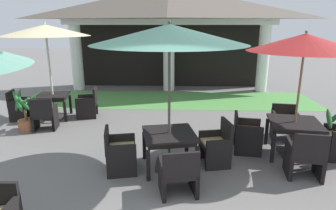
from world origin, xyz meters
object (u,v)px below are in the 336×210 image
object	(u,v)px
patio_umbrella_mid_left	(46,32)
patio_chair_far_back_north	(284,122)
potted_palm_right_edge	(335,140)
patio_umbrella_mid_right	(169,36)
patio_table_mid_right	(169,137)
patio_chair_far_back_south	(305,156)
patio_table_mid_left	(53,98)
patio_chair_mid_left_south	(44,115)
patio_umbrella_far_back	(305,44)
patio_table_far_back	(295,126)
potted_palm_left_edge	(26,117)
patio_chair_far_back_west	(246,133)
patio_chair_mid_right_west	(119,151)
patio_chair_mid_right_south	(179,173)
patio_chair_mid_left_west	(19,106)
patio_chair_mid_left_east	(88,104)
patio_chair_mid_right_east	(217,145)

from	to	relation	value
patio_umbrella_mid_left	patio_chair_far_back_north	world-z (taller)	patio_umbrella_mid_left
patio_umbrella_mid_left	potted_palm_right_edge	world-z (taller)	patio_umbrella_mid_left
patio_umbrella_mid_right	potted_palm_right_edge	world-z (taller)	patio_umbrella_mid_right
patio_table_mid_right	patio_chair_far_back_south	xyz separation A→B (m)	(2.49, -0.29, -0.21)
patio_table_mid_left	patio_umbrella_mid_left	world-z (taller)	patio_umbrella_mid_left
patio_chair_far_back_south	patio_table_mid_right	bearing A→B (deg)	-177.99
patio_chair_mid_left_south	patio_umbrella_far_back	bearing A→B (deg)	-21.52
patio_table_far_back	potted_palm_left_edge	bearing A→B (deg)	169.45
patio_table_mid_left	patio_umbrella_far_back	world-z (taller)	patio_umbrella_far_back
patio_chair_far_back_west	patio_chair_mid_right_west	bearing A→B (deg)	-60.01
patio_chair_mid_right_west	potted_palm_right_edge	distance (m)	4.61
patio_chair_mid_right_south	patio_table_mid_right	bearing A→B (deg)	90.00
patio_chair_mid_right_west	patio_chair_mid_right_south	xyz separation A→B (m)	(1.13, -0.75, -0.01)
patio_chair_far_back_west	patio_chair_far_back_south	xyz separation A→B (m)	(0.82, -1.12, 0.01)
patio_umbrella_mid_right	patio_chair_far_back_north	size ratio (longest dim) A/B	3.44
patio_chair_far_back_north	potted_palm_right_edge	size ratio (longest dim) A/B	0.82
patio_umbrella_far_back	patio_chair_far_back_south	bearing A→B (deg)	-98.73
patio_chair_mid_left_west	patio_chair_mid_left_south	size ratio (longest dim) A/B	0.96
patio_table_mid_left	patio_chair_far_back_west	world-z (taller)	patio_chair_far_back_west
patio_umbrella_far_back	patio_chair_far_back_west	size ratio (longest dim) A/B	3.11
patio_table_mid_left	patio_chair_far_back_south	size ratio (longest dim) A/B	1.08
patio_umbrella_mid_left	potted_palm_left_edge	xyz separation A→B (m)	(-0.30, -1.06, -2.15)
patio_table_mid_left	patio_chair_mid_left_south	world-z (taller)	patio_chair_mid_left_south
patio_table_mid_right	potted_palm_right_edge	bearing A→B (deg)	12.04
patio_umbrella_mid_right	patio_chair_far_back_west	distance (m)	2.82
patio_chair_mid_left_west	patio_table_mid_right	world-z (taller)	patio_chair_mid_left_west
patio_umbrella_mid_right	patio_chair_mid_right_south	world-z (taller)	patio_umbrella_mid_right
patio_table_far_back	patio_chair_far_back_west	xyz separation A→B (m)	(-0.97, 0.15, -0.24)
patio_chair_mid_right_west	patio_chair_mid_left_south	bearing A→B (deg)	-142.69
potted_palm_right_edge	patio_table_mid_left	bearing A→B (deg)	162.94
patio_table_mid_left	patio_umbrella_mid_right	distance (m)	4.99
patio_table_mid_right	potted_palm_left_edge	xyz separation A→B (m)	(-3.84, 1.89, -0.25)
patio_table_mid_left	patio_umbrella_far_back	distance (m)	6.80
patio_table_mid_right	patio_chair_far_back_south	distance (m)	2.51
patio_chair_mid_right_west	potted_palm_right_edge	xyz separation A→B (m)	(4.52, 0.95, -0.08)
patio_table_far_back	patio_chair_far_back_south	xyz separation A→B (m)	(-0.15, -0.97, -0.23)
patio_chair_mid_left_west	patio_chair_far_back_south	world-z (taller)	patio_chair_far_back_south
patio_umbrella_mid_left	patio_umbrella_mid_right	bearing A→B (deg)	-39.75
patio_chair_mid_right_west	patio_chair_mid_left_east	bearing A→B (deg)	-165.17
patio_chair_mid_right_east	patio_chair_far_back_south	xyz separation A→B (m)	(1.54, -0.48, 0.02)
patio_umbrella_mid_left	patio_chair_far_back_west	xyz separation A→B (m)	(5.21, -2.12, -2.11)
patio_umbrella_mid_left	patio_table_mid_right	distance (m)	4.98
patio_umbrella_mid_left	potted_palm_right_edge	bearing A→B (deg)	-17.06
patio_chair_mid_left_south	patio_chair_mid_right_south	size ratio (longest dim) A/B	1.06
patio_chair_mid_left_south	patio_umbrella_far_back	world-z (taller)	patio_umbrella_far_back
patio_umbrella_far_back	patio_chair_mid_left_south	bearing A→B (deg)	167.96
patio_chair_mid_left_east	patio_chair_mid_right_south	bearing A→B (deg)	-155.36
potted_palm_left_edge	patio_table_mid_left	bearing A→B (deg)	74.15
patio_chair_mid_left_east	patio_chair_mid_right_west	size ratio (longest dim) A/B	1.05
patio_table_mid_right	patio_chair_mid_right_west	distance (m)	0.99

